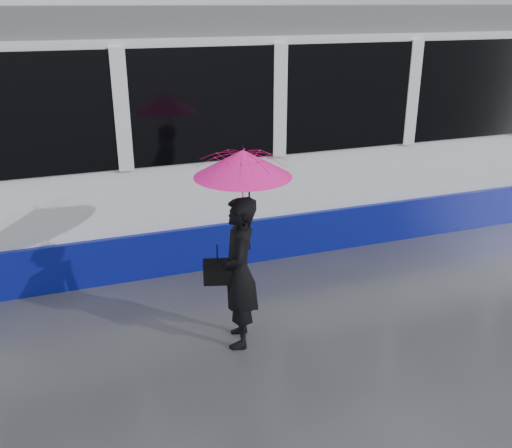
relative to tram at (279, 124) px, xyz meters
name	(u,v)px	position (x,y,z in m)	size (l,w,h in m)	color
ground	(275,306)	(-1.03, -2.50, -1.64)	(90.00, 90.00, 0.00)	#2F2E34
rails	(217,231)	(-1.03, 0.00, -1.63)	(34.00, 1.51, 0.02)	#3F3D38
tram	(279,124)	(0.00, 0.00, 0.00)	(26.00, 2.56, 3.35)	white
woman	(239,273)	(-1.68, -3.08, -0.83)	(0.59, 0.39, 1.62)	black
umbrella	(243,182)	(-1.63, -3.08, 0.14)	(1.18, 1.18, 1.09)	#FF1564
handbag	(218,272)	(-1.90, -3.06, -0.79)	(0.31, 0.20, 0.43)	black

